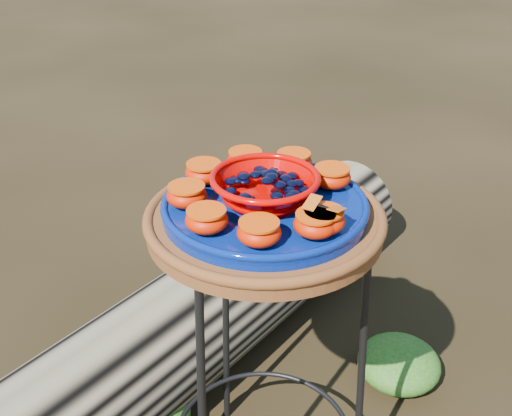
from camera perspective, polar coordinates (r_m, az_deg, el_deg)
name	(u,v)px	position (r m, az deg, el deg)	size (l,w,h in m)	color
plant_stand	(264,370)	(1.41, 0.68, -14.21)	(0.44, 0.44, 0.70)	black
terracotta_saucer	(265,222)	(1.19, 0.78, -1.26)	(0.44, 0.44, 0.04)	brown
cobalt_plate	(265,208)	(1.18, 0.79, 0.01)	(0.38, 0.38, 0.03)	#050B4E
red_bowl	(265,189)	(1.16, 0.80, 1.68)	(0.19, 0.19, 0.05)	#C70200
glass_gems	(265,170)	(1.14, 0.82, 3.41)	(0.15, 0.15, 0.03)	black
orange_half_0	(324,221)	(1.08, 6.02, -1.14)	(0.07, 0.07, 0.04)	#A80F00
orange_half_1	(332,177)	(1.22, 6.75, 2.74)	(0.07, 0.07, 0.04)	#A80F00
orange_half_2	(294,162)	(1.28, 3.37, 4.10)	(0.07, 0.07, 0.04)	#A80F00
orange_half_3	(245,160)	(1.28, -0.96, 4.26)	(0.07, 0.07, 0.04)	#A80F00
orange_half_4	(204,173)	(1.24, -4.64, 3.15)	(0.07, 0.07, 0.04)	#A80F00
orange_half_5	(187,196)	(1.16, -6.17, 1.10)	(0.07, 0.07, 0.04)	#A80F00
orange_half_6	(207,220)	(1.08, -4.41, -1.08)	(0.07, 0.07, 0.04)	#A80F00
orange_half_7	(259,233)	(1.04, 0.28, -2.20)	(0.07, 0.07, 0.04)	#A80F00
orange_half_8	(315,225)	(1.06, 5.28, -1.47)	(0.07, 0.07, 0.04)	#A80F00
butterfly	(324,207)	(1.06, 6.10, 0.13)	(0.08, 0.05, 0.01)	#C9530F
driftwood_log	(202,316)	(1.86, -4.85, -9.54)	(1.73, 0.45, 0.32)	black
foliage_left	(132,414)	(1.73, -10.96, -17.50)	(0.30, 0.30, 0.15)	#1F4515
foliage_right	(399,362)	(1.90, 12.59, -13.23)	(0.24, 0.24, 0.12)	#1F4515
foliage_back	(173,351)	(1.89, -7.38, -12.49)	(0.28, 0.28, 0.14)	#1F4515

